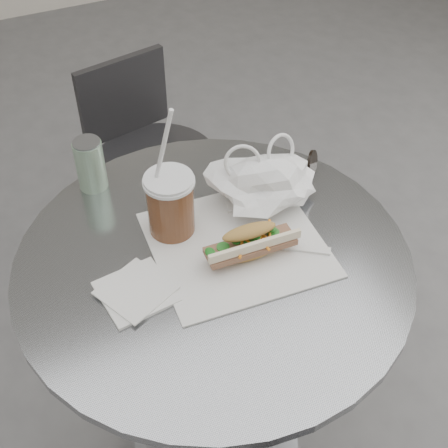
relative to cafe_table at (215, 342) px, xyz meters
name	(u,v)px	position (x,y,z in m)	size (l,w,h in m)	color
cafe_table	(215,342)	(0.00, 0.00, 0.00)	(0.76, 0.76, 0.74)	slate
chair_far	(153,185)	(0.11, 0.74, -0.15)	(0.37, 0.40, 0.70)	#2F2F31
sandwich_paper	(237,244)	(0.06, 0.01, 0.28)	(0.32, 0.30, 0.00)	white
banh_mi	(250,243)	(0.06, -0.03, 0.31)	(0.22, 0.09, 0.07)	#B78E45
iced_coffee	(170,204)	(-0.04, 0.10, 0.34)	(0.10, 0.10, 0.29)	brown
sunglasses	(306,172)	(0.28, 0.13, 0.29)	(0.10, 0.10, 0.05)	black
plastic_bag	(265,184)	(0.16, 0.10, 0.33)	(0.21, 0.16, 0.10)	white
napkin_stack	(136,291)	(-0.16, -0.02, 0.28)	(0.15, 0.15, 0.01)	white
drink_can	(90,164)	(-0.15, 0.30, 0.33)	(0.06, 0.06, 0.12)	#599964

